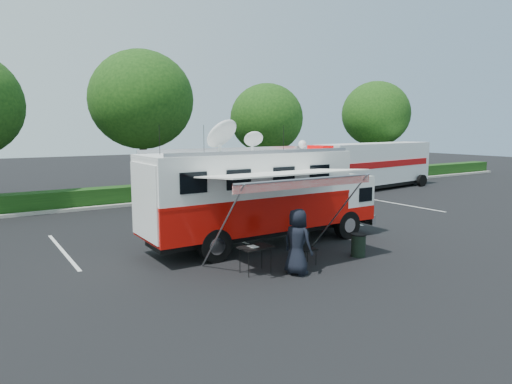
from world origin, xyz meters
TOP-DOWN VIEW (x-y plane):
  - ground_plane at (0.00, 0.00)m, footprint 120.00×120.00m
  - back_border at (1.14, 12.90)m, footprint 60.00×6.14m
  - stall_lines at (-0.50, 3.00)m, footprint 24.12×5.50m
  - command_truck at (-0.08, -0.00)m, footprint 9.17×2.52m
  - awning at (-0.90, -2.62)m, footprint 5.01×2.59m
  - person at (-1.15, -3.51)m, footprint 0.86×1.09m
  - folding_table at (-2.12, -2.75)m, footprint 0.99×0.73m
  - folding_chair at (-0.31, -2.80)m, footprint 0.54×0.56m
  - trash_bin at (1.76, -3.13)m, footprint 0.51×0.51m
  - semi_trailer at (15.31, 8.59)m, footprint 10.69×3.47m

SIDE VIEW (x-z plane):
  - ground_plane at x=0.00m, z-range 0.00..0.00m
  - person at x=-1.15m, z-range -0.98..0.98m
  - stall_lines at x=-0.50m, z-range 0.00..0.01m
  - trash_bin at x=1.76m, z-range 0.00..0.77m
  - folding_chair at x=-0.31m, z-range 0.10..1.19m
  - folding_table at x=-2.12m, z-range 0.36..1.17m
  - semi_trailer at x=15.31m, z-range 0.09..3.33m
  - command_truck at x=-0.08m, z-range -0.32..4.09m
  - awning at x=-0.90m, z-range 1.32..4.35m
  - back_border at x=1.14m, z-range 0.57..9.44m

